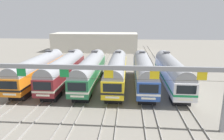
% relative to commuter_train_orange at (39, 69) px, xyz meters
% --- Properties ---
extents(ground_plane, '(160.00, 160.00, 0.00)m').
position_rel_commuter_train_orange_xyz_m(ground_plane, '(10.89, 0.00, -2.69)').
color(ground_plane, gray).
extents(track_bed, '(23.28, 70.00, 0.15)m').
position_rel_commuter_train_orange_xyz_m(track_bed, '(10.89, 17.00, -2.61)').
color(track_bed, gray).
rests_on(track_bed, ground).
extents(commuter_train_orange, '(2.88, 18.06, 5.05)m').
position_rel_commuter_train_orange_xyz_m(commuter_train_orange, '(0.00, 0.00, 0.00)').
color(commuter_train_orange, orange).
rests_on(commuter_train_orange, ground).
extents(commuter_train_maroon, '(2.88, 18.06, 5.05)m').
position_rel_commuter_train_orange_xyz_m(commuter_train_maroon, '(4.36, 0.00, 0.00)').
color(commuter_train_maroon, maroon).
rests_on(commuter_train_maroon, ground).
extents(commuter_train_green, '(2.88, 18.06, 5.05)m').
position_rel_commuter_train_orange_xyz_m(commuter_train_green, '(8.71, 0.00, 0.00)').
color(commuter_train_green, '#236B42').
rests_on(commuter_train_green, ground).
extents(commuter_train_yellow, '(2.88, 18.06, 5.05)m').
position_rel_commuter_train_orange_xyz_m(commuter_train_yellow, '(13.07, 0.00, 0.00)').
color(commuter_train_yellow, gold).
rests_on(commuter_train_yellow, ground).
extents(commuter_train_blue, '(2.88, 18.06, 5.05)m').
position_rel_commuter_train_orange_xyz_m(commuter_train_blue, '(17.42, 0.00, 0.00)').
color(commuter_train_blue, '#284C9E').
rests_on(commuter_train_blue, ground).
extents(commuter_train_white, '(2.88, 18.06, 5.05)m').
position_rel_commuter_train_orange_xyz_m(commuter_train_white, '(21.78, 0.00, 0.00)').
color(commuter_train_white, white).
rests_on(commuter_train_white, ground).
extents(catenary_gantry, '(27.02, 0.44, 6.97)m').
position_rel_commuter_train_orange_xyz_m(catenary_gantry, '(10.89, -13.50, 2.69)').
color(catenary_gantry, gray).
rests_on(catenary_gantry, ground).
extents(maintenance_building, '(28.04, 10.00, 6.10)m').
position_rel_commuter_train_orange_xyz_m(maintenance_building, '(3.67, 37.41, 0.36)').
color(maintenance_building, beige).
rests_on(maintenance_building, ground).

